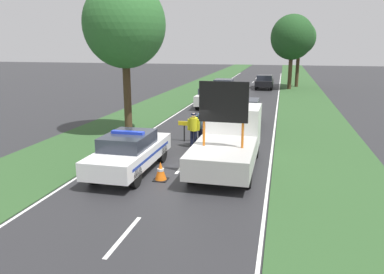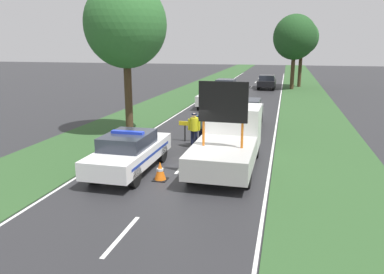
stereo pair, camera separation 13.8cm
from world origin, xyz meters
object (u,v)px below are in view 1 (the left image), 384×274
Objects in this scene: road_barrier at (208,126)px; traffic_cone_centre_front at (210,136)px; traffic_cone_behind_barrier at (236,133)px; roadside_tree_near_right at (124,25)px; queued_car_van_white at (211,97)px; pedestrian_civilian at (202,125)px; roadside_tree_mid_left at (292,37)px; police_car at (130,152)px; police_officer at (194,127)px; queued_car_hatch_blue at (224,87)px; queued_car_sedan_black at (264,82)px; traffic_cone_near_truck at (161,171)px; roadside_tree_near_left at (299,38)px; traffic_cone_near_police at (140,137)px; work_truck at (229,138)px; queued_car_suv_grey at (245,113)px.

road_barrier reaches higher than traffic_cone_centre_front.
roadside_tree_near_right is at bearing 179.22° from traffic_cone_behind_barrier.
pedestrian_civilian is at bearing 98.75° from queued_car_van_white.
roadside_tree_mid_left reaches higher than pedestrian_civilian.
police_officer reaches higher than police_car.
police_car reaches higher than traffic_cone_behind_barrier.
queued_car_hatch_blue is (-3.19, 16.55, 0.50)m from traffic_cone_behind_barrier.
queued_car_hatch_blue is at bearing 102.36° from road_barrier.
queued_car_van_white is at bearing 75.79° from queued_car_sedan_black.
police_car is 30.61m from roadside_tree_mid_left.
traffic_cone_centre_front is 17.47m from queued_car_hatch_blue.
traffic_cone_near_truck is 0.09× the size of roadside_tree_near_left.
roadside_tree_near_left is at bearing 80.23° from traffic_cone_near_truck.
road_barrier is 5.10× the size of traffic_cone_centre_front.
traffic_cone_near_police reaches higher than traffic_cone_centre_front.
traffic_cone_near_truck is 31.01m from roadside_tree_mid_left.
pedestrian_civilian is at bearing -129.69° from traffic_cone_behind_barrier.
work_truck is at bearing -38.70° from pedestrian_civilian.
roadside_tree_mid_left reaches higher than work_truck.
police_car is 1.60m from traffic_cone_near_truck.
queued_car_suv_grey is at bearing 103.99° from queued_car_hatch_blue.
police_car is 0.85× the size of work_truck.
traffic_cone_near_police is 5.23m from traffic_cone_near_truck.
pedestrian_civilian is 1.20m from traffic_cone_centre_front.
roadside_tree_mid_left reaches higher than queued_car_sedan_black.
roadside_tree_near_left is at bearing 72.50° from roadside_tree_mid_left.
traffic_cone_behind_barrier is 0.15× the size of queued_car_van_white.
queued_car_hatch_blue is at bearing -130.84° from roadside_tree_mid_left.
police_car is 7.63× the size of traffic_cone_behind_barrier.
roadside_tree_mid_left reaches higher than traffic_cone_near_police.
work_truck is 3.77m from traffic_cone_centre_front.
police_officer is at bearing 70.42° from queued_car_suv_grey.
queued_car_sedan_black is at bearing 86.53° from traffic_cone_centre_front.
queued_car_van_white is (-3.29, 6.50, -0.05)m from queued_car_suv_grey.
queued_car_suv_grey is 21.10m from roadside_tree_mid_left.
queued_car_suv_grey reaches higher than queued_car_hatch_blue.
queued_car_sedan_black reaches higher than road_barrier.
roadside_tree_near_right is (-6.05, -3.16, 4.89)m from queued_car_suv_grey.
queued_car_suv_grey reaches higher than traffic_cone_near_police.
work_truck is 4.27m from traffic_cone_behind_barrier.
roadside_tree_mid_left reaches higher than traffic_cone_centre_front.
queued_car_suv_grey is (3.42, 9.21, 0.04)m from police_car.
police_car is 9.83m from queued_car_suv_grey.
pedestrian_civilian is 18.34m from queued_car_hatch_blue.
queued_car_van_white is 13.98m from queued_car_sedan_black.
traffic_cone_near_truck is 29.94m from queued_car_sedan_black.
traffic_cone_near_truck is 0.17× the size of queued_car_sedan_black.
police_car is 2.93× the size of police_officer.
queued_car_suv_grey is at bearing 77.85° from road_barrier.
road_barrier is 0.38× the size of roadside_tree_near_right.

